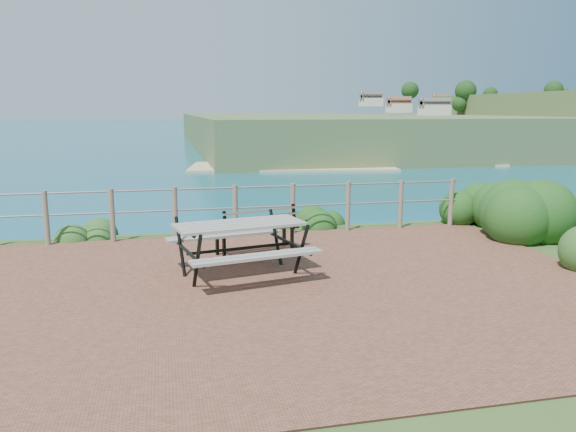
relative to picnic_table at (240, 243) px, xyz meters
name	(u,v)px	position (x,y,z in m)	size (l,w,h in m)	color
ground	(266,289)	(0.27, -0.71, -0.51)	(10.00, 7.00, 0.12)	brown
ocean	(166,116)	(0.27, 199.29, -0.51)	(1200.00, 1200.00, 0.00)	#167784
safety_railing	(235,208)	(0.27, 2.64, 0.07)	(9.40, 0.10, 1.00)	#6B5B4C
picnic_table	(240,243)	(0.00, 0.00, 0.00)	(1.99, 1.60, 0.79)	gray
park_bench	(255,222)	(0.45, 1.33, 0.03)	(1.48, 0.82, 0.81)	brown
shrub_right_front	(530,238)	(5.83, 1.28, -0.51)	(1.49, 1.49, 2.11)	#133E13
shrub_right_edge	(476,224)	(5.55, 2.75, -0.51)	(1.22, 1.22, 1.74)	#133E13
shrub_lip_west	(87,237)	(-2.59, 3.23, -0.51)	(0.77, 0.77, 0.51)	#225921
shrub_lip_east	(324,225)	(2.29, 3.37, -0.51)	(0.81, 0.81, 0.56)	#133E13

